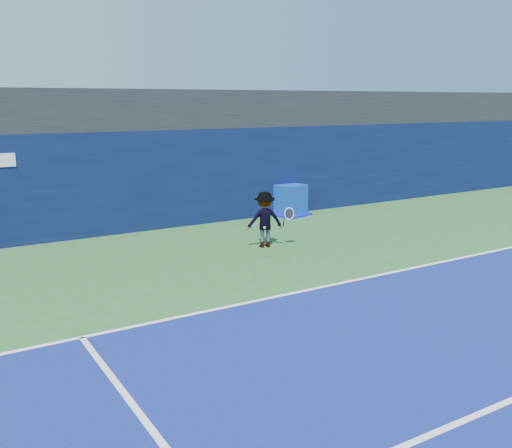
{
  "coord_description": "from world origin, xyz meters",
  "views": [
    {
      "loc": [
        -7.12,
        -6.09,
        3.87
      ],
      "look_at": [
        -0.26,
        5.2,
        1.0
      ],
      "focal_mm": 40.0,
      "sensor_mm": 36.0,
      "label": 1
    }
  ],
  "objects": [
    {
      "name": "baseline",
      "position": [
        0.0,
        3.0,
        0.01
      ],
      "size": [
        24.0,
        0.1,
        0.01
      ],
      "primitive_type": "cube",
      "color": "white",
      "rests_on": "ground"
    },
    {
      "name": "tennis_player",
      "position": [
        0.83,
        6.54,
        0.75
      ],
      "size": [
        1.27,
        0.82,
        1.5
      ],
      "color": "silver",
      "rests_on": "ground"
    },
    {
      "name": "back_wall_assembly",
      "position": [
        -0.0,
        10.5,
        1.5
      ],
      "size": [
        36.0,
        1.03,
        3.0
      ],
      "color": "#0A143B",
      "rests_on": "ground"
    },
    {
      "name": "tennis_ball",
      "position": [
        -0.03,
        5.19,
        0.89
      ],
      "size": [
        0.06,
        0.06,
        0.06
      ],
      "color": "yellow",
      "rests_on": "ground"
    },
    {
      "name": "stadium_band",
      "position": [
        0.0,
        11.5,
        3.6
      ],
      "size": [
        36.0,
        3.0,
        1.2
      ],
      "primitive_type": "cube",
      "color": "black",
      "rests_on": "back_wall_assembly"
    },
    {
      "name": "equipment_cart",
      "position": [
        3.87,
        9.77,
        0.48
      ],
      "size": [
        1.35,
        1.35,
        1.06
      ],
      "color": "#0C33AA",
      "rests_on": "ground"
    },
    {
      "name": "ground",
      "position": [
        0.0,
        0.0,
        0.0
      ],
      "size": [
        80.0,
        80.0,
        0.0
      ],
      "primitive_type": "plane",
      "color": "#2C612B",
      "rests_on": "ground"
    }
  ]
}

